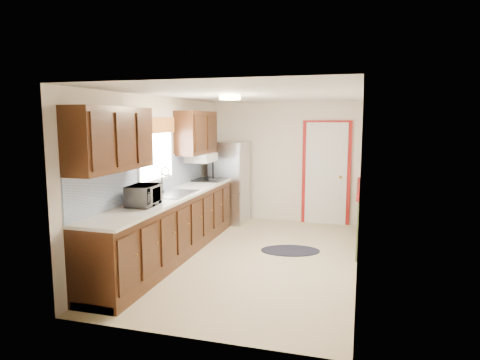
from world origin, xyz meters
The scene contains 8 objects.
room_shell centered at (0.00, 0.00, 1.20)m, with size 3.20×5.20×2.52m.
kitchen_run centered at (-1.24, -0.29, 0.81)m, with size 0.63×4.00×2.20m.
back_wall_trim centered at (0.99, 2.21, 0.89)m, with size 1.12×2.30×2.08m.
ceiling_fixture centered at (-0.30, -0.20, 2.36)m, with size 0.30×0.30×0.06m, color #FFD88C.
microwave centered at (-1.20, -1.10, 1.11)m, with size 0.49×0.27×0.33m, color white.
refrigerator centered at (-1.01, 2.05, 0.81)m, with size 0.71×0.70×1.62m.
rug centered at (0.48, 0.47, 0.01)m, with size 0.93×0.60×0.01m, color black.
cooktop centered at (-1.19, 1.40, 0.95)m, with size 0.52×0.62×0.02m, color black.
Camera 1 is at (1.51, -6.02, 2.05)m, focal length 32.00 mm.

